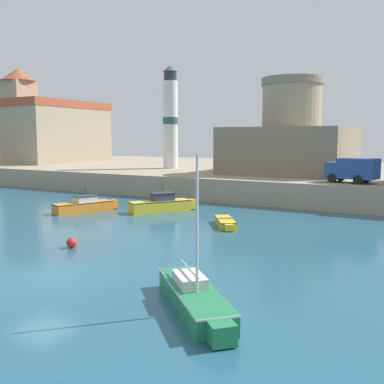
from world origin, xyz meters
name	(u,v)px	position (x,y,z in m)	size (l,w,h in m)	color
ground_plane	(43,277)	(0.00, 0.00, 0.00)	(200.00, 200.00, 0.00)	#235670
quay_seawall	(309,177)	(0.00, 44.86, 1.16)	(120.00, 40.00, 2.31)	gray
motorboat_yellow_0	(162,204)	(-5.44, 17.99, 0.63)	(4.23, 5.62, 2.55)	yellow
sailboat_green_1	(195,297)	(7.87, 0.09, 0.48)	(5.29, 5.25, 5.77)	#237A4C
dinghy_yellow_3	(225,222)	(2.03, 14.99, 0.28)	(2.92, 3.75, 0.59)	yellow
motorboat_orange_4	(85,205)	(-11.15, 14.69, 0.54)	(3.30, 5.74, 2.30)	orange
mooring_buoy	(72,243)	(-2.88, 4.73, 0.31)	(0.61, 0.61, 0.61)	red
church	(51,128)	(-41.18, 39.33, 7.87)	(13.34, 16.85, 15.23)	gray
fortress	(291,142)	(0.00, 36.49, 5.84)	(13.14, 13.14, 10.67)	gray
lighthouse	(170,119)	(-16.00, 36.11, 8.75)	(1.98, 1.98, 13.26)	silver
truck_on_quay	(353,169)	(8.39, 27.89, 3.53)	(4.63, 2.90, 2.20)	#234793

